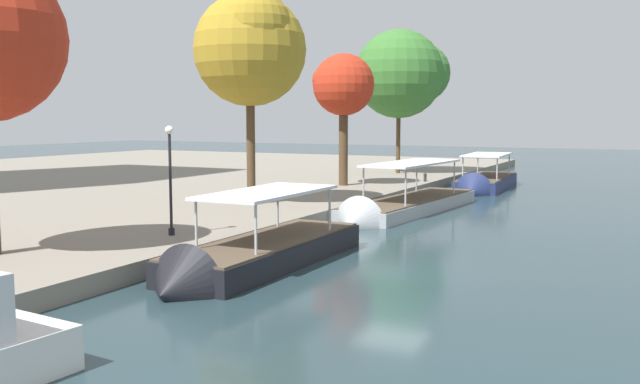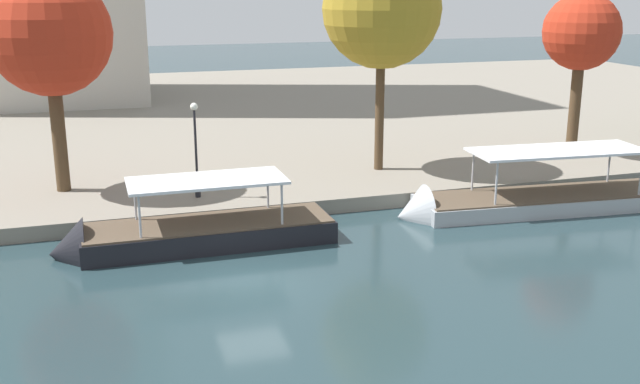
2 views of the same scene
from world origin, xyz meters
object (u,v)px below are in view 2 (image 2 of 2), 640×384
Objects in this scene: tour_boat_2 at (184,238)px; lamp_post at (196,144)px; tree_0 at (53,35)px; tour_boat_3 at (531,205)px; tree_3 at (382,3)px; tree_1 at (579,32)px.

tour_boat_2 is 5.88m from lamp_post.
tour_boat_3 is at bearing -20.01° from tree_0.
tree_0 is (-6.04, 3.18, 5.01)m from lamp_post.
tree_3 reaches higher than tree_0.
tour_boat_3 is at bearing -134.48° from tree_1.
tour_boat_3 is 13.04m from tree_1.
tree_1 is 0.80× the size of tree_3.
tour_boat_3 is at bearing -179.37° from tour_boat_2.
tree_0 reaches higher than tree_1.
tree_0 reaches higher than tour_boat_2.
tour_boat_3 is 3.29× the size of lamp_post.
lamp_post is 23.56m from tree_1.
lamp_post is at bearing -12.21° from tour_boat_3.
tree_0 is 28.97m from tree_1.
tree_0 is at bearing 179.27° from tree_1.
tour_boat_2 is 0.78× the size of tour_boat_3.
lamp_post is at bearing -105.14° from tour_boat_2.
tree_0 is at bearing -15.48° from tour_boat_3.
tour_boat_2 is 12.31m from tree_0.
tree_0 reaches higher than tour_boat_3.
tree_1 is at bearing -162.44° from tour_boat_2.
tour_boat_3 is 24.37m from tree_0.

